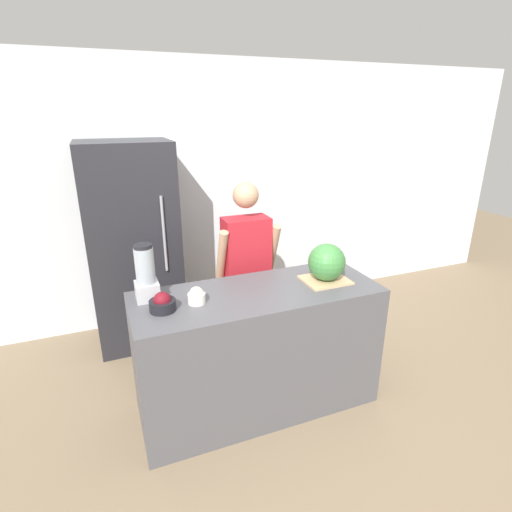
% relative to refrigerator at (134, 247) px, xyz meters
% --- Properties ---
extents(ground_plane, '(14.00, 14.00, 0.00)m').
position_rel_refrigerator_xyz_m(ground_plane, '(0.70, -1.63, -0.94)').
color(ground_plane, '#7F6B51').
extents(wall_back, '(8.00, 0.06, 2.60)m').
position_rel_refrigerator_xyz_m(wall_back, '(0.70, 0.36, 0.36)').
color(wall_back, silver).
rests_on(wall_back, ground_plane).
extents(counter_island, '(1.73, 0.66, 0.94)m').
position_rel_refrigerator_xyz_m(counter_island, '(0.70, -1.30, -0.47)').
color(counter_island, '#4C4C51').
rests_on(counter_island, ground_plane).
extents(refrigerator, '(0.78, 0.65, 1.88)m').
position_rel_refrigerator_xyz_m(refrigerator, '(0.00, 0.00, 0.00)').
color(refrigerator, '#232328').
rests_on(refrigerator, ground_plane).
extents(person, '(0.51, 0.26, 1.59)m').
position_rel_refrigerator_xyz_m(person, '(0.84, -0.71, -0.12)').
color(person, gray).
rests_on(person, ground_plane).
extents(cutting_board, '(0.32, 0.28, 0.01)m').
position_rel_refrigerator_xyz_m(cutting_board, '(1.23, -1.31, 0.01)').
color(cutting_board, tan).
rests_on(cutting_board, counter_island).
extents(watermelon, '(0.27, 0.27, 0.27)m').
position_rel_refrigerator_xyz_m(watermelon, '(1.23, -1.32, 0.15)').
color(watermelon, '#3D7F3D').
rests_on(watermelon, cutting_board).
extents(bowl_cherries, '(0.17, 0.17, 0.12)m').
position_rel_refrigerator_xyz_m(bowl_cherries, '(0.04, -1.33, 0.05)').
color(bowl_cherries, black).
rests_on(bowl_cherries, counter_island).
extents(bowl_cream, '(0.11, 0.11, 0.11)m').
position_rel_refrigerator_xyz_m(bowl_cream, '(0.26, -1.31, 0.05)').
color(bowl_cream, white).
rests_on(bowl_cream, counter_island).
extents(blender, '(0.15, 0.15, 0.38)m').
position_rel_refrigerator_xyz_m(blender, '(-0.02, -1.14, 0.17)').
color(blender, '#B7B7BC').
rests_on(blender, counter_island).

